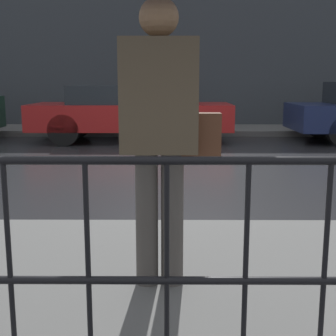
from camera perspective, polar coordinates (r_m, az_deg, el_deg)
name	(u,v)px	position (r m, az deg, el deg)	size (l,w,h in m)	color
ground_plane	(170,163)	(8.35, 0.25, 0.66)	(80.00, 80.00, 0.00)	#262628
sidewalk_near	(168,286)	(3.26, 0.03, -14.18)	(28.00, 2.58, 0.14)	#60605E
sidewalk_far	(170,130)	(13.25, 0.30, 4.66)	(28.00, 1.98, 0.14)	#60605E
lane_marking	(170,162)	(8.35, 0.25, 0.69)	(25.20, 0.12, 0.01)	gold
building_storefront	(171,42)	(14.37, 0.31, 15.16)	(28.00, 0.30, 5.17)	#383D42
railing_foreground	(167,241)	(2.03, -0.15, -8.86)	(12.00, 0.04, 0.98)	black
car_red	(130,112)	(11.25, -4.71, 6.83)	(4.70, 1.76, 1.34)	maroon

